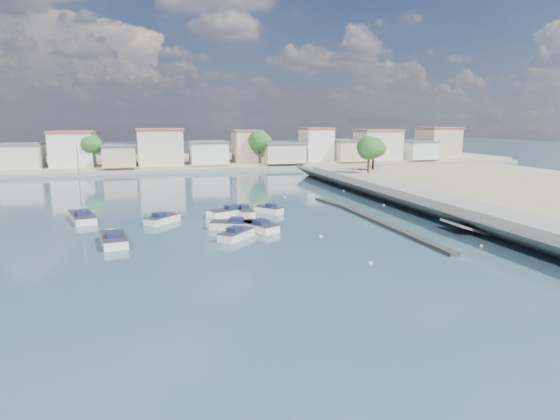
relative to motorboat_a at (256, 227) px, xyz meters
name	(u,v)px	position (x,y,z in m)	size (l,w,h in m)	color
ground	(260,190)	(7.27, 28.59, -0.38)	(400.00, 400.00, 0.00)	#27404F
seawall_walkway	(455,207)	(25.77, 1.59, 0.52)	(5.00, 90.00, 1.80)	slate
breakwater	(371,219)	(14.17, 1.27, -0.21)	(2.00, 31.02, 0.35)	black
far_shore_land	(216,161)	(7.27, 80.59, 0.32)	(160.00, 40.00, 1.40)	gray
far_shore_quay	(229,169)	(7.27, 59.59, 0.02)	(160.00, 2.50, 0.80)	slate
far_town	(267,148)	(17.98, 65.51, 4.56)	(113.01, 12.80, 8.35)	beige
shore_trees	(267,144)	(15.61, 56.70, 5.84)	(74.56, 38.32, 7.92)	#38281E
motorboat_a	(256,227)	(0.00, 0.00, 0.00)	(3.99, 5.43, 1.48)	silver
motorboat_b	(164,219)	(-9.36, 6.56, 0.00)	(4.26, 4.34, 1.48)	silver
motorboat_c	(230,225)	(-2.57, 1.29, 0.00)	(5.21, 3.55, 1.48)	silver
motorboat_d	(227,213)	(-1.81, 8.29, 0.00)	(5.53, 3.53, 1.48)	silver
motorboat_e	(114,239)	(-14.32, -1.60, 0.00)	(2.90, 6.13, 1.48)	silver
motorboat_f	(267,210)	(3.46, 8.77, 0.00)	(3.49, 3.89, 1.48)	silver
motorboat_g	(246,213)	(0.45, 7.70, 0.00)	(1.71, 4.82, 1.48)	silver
motorboat_h	(238,234)	(-2.52, -2.91, 0.00)	(4.27, 4.39, 1.48)	silver
sailboat	(82,217)	(-18.57, 10.59, 0.03)	(3.87, 7.39, 9.00)	silver
mooring_buoys	(356,216)	(13.35, 3.60, -0.33)	(14.99, 37.86, 0.31)	silver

